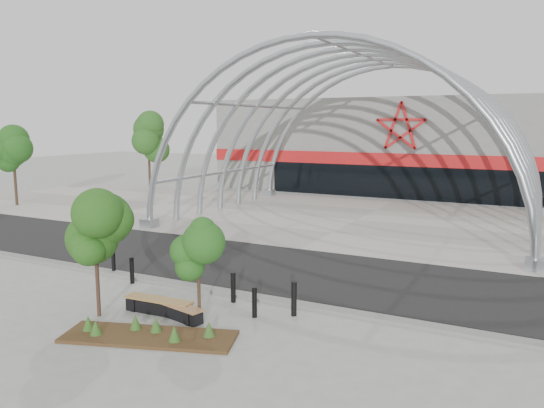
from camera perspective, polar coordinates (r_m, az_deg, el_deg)
The scene contains 18 objects.
ground at distance 19.37m, azimuth -5.47°, elevation -9.24°, with size 140.00×140.00×0.00m, color gray.
road at distance 22.27m, azimuth -0.59°, elevation -6.78°, with size 140.00×7.00×0.02m, color black.
forecourt at distance 33.10m, azimuth 9.12°, elevation -1.73°, with size 60.00×17.00×0.04m, color #9F9890.
kerb at distance 19.16m, azimuth -5.88°, elevation -9.26°, with size 60.00×0.50×0.12m, color slate.
arena_building at distance 49.99m, azimuth 15.67°, elevation 6.14°, with size 34.00×15.24×8.00m.
vault_canopy at distance 33.10m, azimuth 9.12°, elevation -1.74°, with size 20.80×15.80×20.36m.
planting_bed at distance 15.66m, azimuth -13.27°, elevation -13.41°, with size 5.06×2.93×0.51m.
street_tree_0 at distance 17.01m, azimuth -18.51°, elevation -2.69°, with size 1.67×1.67×3.80m.
street_tree_1 at distance 16.05m, azimuth -7.96°, elevation -4.79°, with size 1.31×1.31×3.11m.
bench_0 at distance 17.38m, azimuth -12.07°, elevation -10.70°, with size 2.35×0.62×0.49m.
bench_1 at distance 16.95m, azimuth -10.32°, elevation -11.23°, with size 2.19×0.95×0.45m.
bollard_0 at distance 22.16m, azimuth -16.68°, elevation -5.98°, with size 0.15×0.15×0.95m, color black.
bollard_1 at distance 20.65m, azimuth -14.84°, elevation -6.92°, with size 0.16×0.16×1.00m, color black.
bollard_2 at distance 17.98m, azimuth -4.20°, elevation -8.93°, with size 0.16×0.16×1.03m, color black.
bollard_3 at distance 16.63m, azimuth -1.90°, elevation -10.52°, with size 0.15×0.15×0.96m, color black.
bollard_4 at distance 16.74m, azimuth 2.38°, elevation -10.17°, with size 0.17×0.17×1.08m, color black.
bg_tree_0 at distance 46.49m, azimuth -13.16°, elevation 6.86°, with size 3.00×3.00×6.45m.
bg_tree_2 at distance 42.54m, azimuth -26.08°, elevation 5.01°, with size 2.55×2.55×5.38m.
Camera 1 is at (9.99, -15.50, 5.96)m, focal length 35.00 mm.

